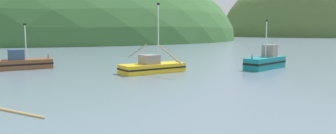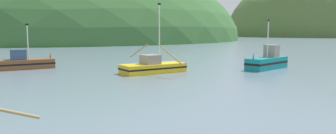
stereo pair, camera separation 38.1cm
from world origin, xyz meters
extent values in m
ellipsoid|color=#516B38|center=(79.29, 232.30, 0.00)|extent=(129.66, 103.73, 91.38)
ellipsoid|color=#386633|center=(-80.11, 147.20, 0.00)|extent=(188.54, 150.84, 77.06)
ellipsoid|color=#516B38|center=(86.83, 241.47, 0.00)|extent=(141.59, 113.27, 64.02)
cube|color=gold|center=(-6.07, 34.89, 0.47)|extent=(6.88, 6.31, 0.94)
cube|color=black|center=(-6.07, 34.89, 0.52)|extent=(6.95, 6.38, 0.17)
cone|color=gold|center=(-3.64, 36.90, 1.29)|extent=(0.28, 0.28, 0.70)
cube|color=gray|center=(-6.35, 34.65, 1.42)|extent=(2.45, 2.48, 0.95)
cylinder|color=silver|center=(-5.48, 35.37, 3.98)|extent=(0.12, 0.12, 6.08)
cube|color=black|center=(-5.48, 35.37, 7.14)|extent=(0.30, 0.25, 0.20)
cylinder|color=#997F4C|center=(-8.20, 37.46, 2.08)|extent=(2.78, 3.32, 1.78)
cylinder|color=#997F4C|center=(-3.93, 32.32, 2.08)|extent=(2.78, 3.32, 1.78)
cube|color=brown|center=(-21.38, 36.54, 0.55)|extent=(6.54, 5.92, 1.09)
cube|color=black|center=(-21.38, 36.54, 0.60)|extent=(6.61, 5.97, 0.20)
cone|color=brown|center=(-19.11, 38.32, 1.44)|extent=(0.28, 0.28, 0.70)
cube|color=#334C6B|center=(-21.86, 36.17, 1.68)|extent=(2.36, 2.41, 1.17)
cylinder|color=silver|center=(-21.02, 36.83, 3.03)|extent=(0.12, 0.12, 3.87)
cube|color=black|center=(-21.02, 36.83, 5.09)|extent=(0.30, 0.25, 0.20)
cube|color=#147F84|center=(6.36, 39.35, 0.67)|extent=(5.52, 6.12, 1.33)
cube|color=black|center=(6.36, 39.35, 0.73)|extent=(5.57, 6.18, 0.24)
cone|color=#147F84|center=(4.51, 37.10, 1.68)|extent=(0.28, 0.28, 0.70)
cube|color=gray|center=(6.99, 40.11, 2.04)|extent=(1.87, 1.85, 1.40)
cylinder|color=silver|center=(6.41, 39.41, 3.36)|extent=(0.12, 0.12, 4.06)
cube|color=black|center=(6.41, 39.41, 5.51)|extent=(0.25, 0.30, 0.20)
camera|label=1|loc=(-1.17, 1.83, 4.50)|focal=34.28mm
camera|label=2|loc=(-0.79, 1.87, 4.50)|focal=34.28mm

